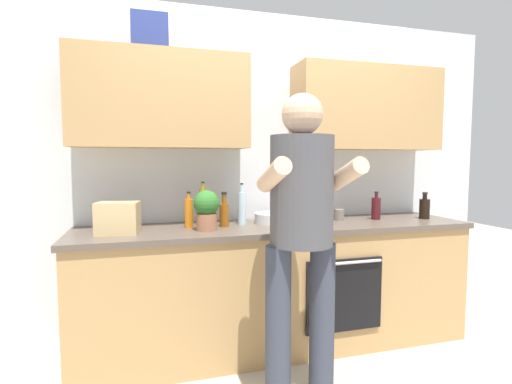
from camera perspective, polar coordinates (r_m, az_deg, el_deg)
ground_plane at (r=3.08m, az=3.30°, el=-21.57°), size 12.00×12.00×0.00m
back_wall_unit at (r=3.03m, az=1.73°, el=7.28°), size 4.00×0.38×2.50m
counter at (r=2.91m, az=3.37°, el=-13.58°), size 2.84×0.67×0.90m
person_standing at (r=2.11m, az=6.73°, el=-4.81°), size 0.49×0.45×1.72m
bottle_soy at (r=3.36m, az=23.54°, el=-2.18°), size 0.08×0.08×0.21m
bottle_oil at (r=2.78m, az=-7.79°, el=-2.14°), size 0.05×0.05×0.31m
bottle_juice at (r=2.72m, az=-9.86°, el=-2.99°), size 0.06×0.06×0.25m
bottle_water at (r=2.80m, az=-2.10°, el=-2.33°), size 0.06×0.06×0.30m
bottle_wine at (r=3.19m, az=17.24°, el=-2.26°), size 0.07×0.07×0.22m
bottle_syrup at (r=2.72m, az=-4.70°, el=-3.15°), size 0.07×0.07×0.24m
cup_stoneware at (r=3.09m, az=12.14°, el=-3.28°), size 0.08×0.08×0.08m
mixing_bowl at (r=2.88m, az=2.52°, el=-3.84°), size 0.28×0.28×0.07m
knife_block at (r=2.76m, az=8.64°, el=-2.81°), size 0.10×0.14×0.27m
potted_herb at (r=2.58m, az=-7.30°, el=-2.44°), size 0.17×0.17×0.27m
grocery_bag_bread at (r=2.59m, az=-19.66°, el=-3.64°), size 0.28×0.21×0.20m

